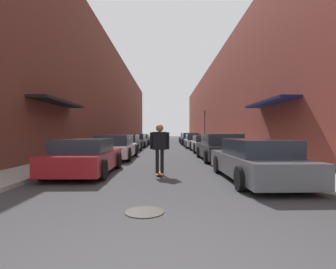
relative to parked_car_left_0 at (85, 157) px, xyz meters
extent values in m
plane|color=#38383A|center=(2.68, 17.48, -0.59)|extent=(131.86, 131.86, 0.00)
cube|color=gray|center=(-2.03, 23.48, -0.53)|extent=(1.80, 59.93, 0.12)
cube|color=gray|center=(7.39, 23.48, -0.53)|extent=(1.80, 59.93, 0.12)
cube|color=brown|center=(-4.93, 23.48, 4.84)|extent=(4.00, 59.93, 10.85)
cube|color=black|center=(-2.53, 4.00, 2.31)|extent=(1.00, 4.80, 0.12)
cube|color=brown|center=(10.29, 23.48, 4.32)|extent=(4.00, 59.93, 9.81)
cube|color=#141947|center=(7.89, 4.00, 2.31)|extent=(1.00, 4.80, 0.12)
cube|color=maroon|center=(0.00, 0.05, -0.12)|extent=(1.83, 4.04, 0.59)
cube|color=#232833|center=(0.00, -0.15, 0.40)|extent=(1.59, 2.11, 0.45)
cylinder|color=black|center=(-0.88, 1.30, -0.27)|extent=(0.18, 0.63, 0.63)
cylinder|color=black|center=(0.88, 1.30, -0.27)|extent=(0.18, 0.63, 0.63)
cylinder|color=black|center=(-0.88, -1.20, -0.27)|extent=(0.18, 0.63, 0.63)
cylinder|color=black|center=(0.88, -1.20, -0.27)|extent=(0.18, 0.63, 0.63)
cube|color=silver|center=(0.03, 5.15, -0.12)|extent=(1.89, 4.52, 0.56)
cube|color=#232833|center=(0.03, 4.92, 0.43)|extent=(1.66, 2.35, 0.54)
cylinder|color=black|center=(-0.90, 6.55, -0.24)|extent=(0.18, 0.69, 0.69)
cylinder|color=black|center=(0.95, 6.55, -0.24)|extent=(0.18, 0.69, 0.69)
cylinder|color=black|center=(-0.90, 3.75, -0.24)|extent=(0.18, 0.69, 0.69)
cylinder|color=black|center=(0.95, 3.75, -0.24)|extent=(0.18, 0.69, 0.69)
cube|color=#232326|center=(-0.19, 10.48, -0.10)|extent=(1.96, 4.61, 0.60)
cube|color=#232833|center=(-0.19, 10.25, 0.43)|extent=(1.71, 2.41, 0.47)
cylinder|color=black|center=(-1.12, 11.90, -0.25)|extent=(0.18, 0.67, 0.67)
cylinder|color=black|center=(0.75, 11.90, -0.25)|extent=(0.18, 0.67, 0.67)
cylinder|color=black|center=(-1.12, 9.06, -0.25)|extent=(0.18, 0.67, 0.67)
cylinder|color=black|center=(0.75, 9.06, -0.25)|extent=(0.18, 0.67, 0.67)
cube|color=#515459|center=(-0.08, 15.96, -0.13)|extent=(1.91, 4.56, 0.58)
cube|color=#232833|center=(-0.08, 15.74, 0.43)|extent=(1.65, 2.39, 0.53)
cylinder|color=black|center=(-0.97, 17.37, -0.29)|extent=(0.18, 0.60, 0.60)
cylinder|color=black|center=(0.81, 17.37, -0.29)|extent=(0.18, 0.60, 0.60)
cylinder|color=black|center=(-0.97, 14.56, -0.29)|extent=(0.18, 0.60, 0.60)
cylinder|color=black|center=(0.81, 14.56, -0.29)|extent=(0.18, 0.60, 0.60)
cube|color=black|center=(-0.13, 21.50, -0.12)|extent=(2.02, 4.62, 0.60)
cube|color=#232833|center=(-0.13, 21.27, 0.39)|extent=(1.73, 2.42, 0.42)
cylinder|color=black|center=(-1.06, 22.91, -0.29)|extent=(0.18, 0.60, 0.60)
cylinder|color=black|center=(0.80, 22.91, -0.29)|extent=(0.18, 0.60, 0.60)
cylinder|color=black|center=(-1.06, 20.08, -0.29)|extent=(0.18, 0.60, 0.60)
cylinder|color=black|center=(0.80, 20.08, -0.29)|extent=(0.18, 0.60, 0.60)
cube|color=#515459|center=(5.41, -1.20, -0.13)|extent=(1.84, 4.63, 0.59)
cube|color=#232833|center=(5.41, -1.43, 0.40)|extent=(1.58, 2.42, 0.47)
cylinder|color=black|center=(4.56, 0.22, -0.28)|extent=(0.18, 0.61, 0.61)
cylinder|color=black|center=(6.25, 0.22, -0.28)|extent=(0.18, 0.61, 0.61)
cylinder|color=black|center=(4.56, -2.62, -0.28)|extent=(0.18, 0.61, 0.61)
cylinder|color=black|center=(6.25, -2.62, -0.28)|extent=(0.18, 0.61, 0.61)
cube|color=#232326|center=(5.52, 4.41, -0.10)|extent=(1.91, 4.65, 0.63)
cube|color=#232833|center=(5.52, 4.18, 0.49)|extent=(1.68, 2.42, 0.55)
cylinder|color=black|center=(4.59, 5.85, -0.28)|extent=(0.18, 0.62, 0.62)
cylinder|color=black|center=(6.45, 5.85, -0.28)|extent=(0.18, 0.62, 0.62)
cylinder|color=black|center=(4.59, 2.97, -0.28)|extent=(0.18, 0.62, 0.62)
cylinder|color=black|center=(6.45, 2.97, -0.28)|extent=(0.18, 0.62, 0.62)
cube|color=#B7B7BC|center=(5.53, 9.94, -0.12)|extent=(1.75, 4.41, 0.56)
cube|color=#232833|center=(5.53, 9.72, 0.38)|extent=(1.54, 2.30, 0.43)
cylinder|color=black|center=(4.68, 11.30, -0.24)|extent=(0.18, 0.70, 0.70)
cylinder|color=black|center=(6.39, 11.30, -0.24)|extent=(0.18, 0.70, 0.70)
cylinder|color=black|center=(4.68, 8.57, -0.24)|extent=(0.18, 0.70, 0.70)
cylinder|color=black|center=(6.39, 8.57, -0.24)|extent=(0.18, 0.70, 0.70)
cube|color=#B7B7BC|center=(5.44, 15.20, -0.13)|extent=(1.89, 4.54, 0.56)
cube|color=#232833|center=(5.44, 14.97, 0.40)|extent=(1.65, 2.37, 0.51)
cylinder|color=black|center=(4.54, 16.60, -0.26)|extent=(0.18, 0.65, 0.65)
cylinder|color=black|center=(6.35, 16.60, -0.26)|extent=(0.18, 0.65, 0.65)
cylinder|color=black|center=(4.54, 13.79, -0.26)|extent=(0.18, 0.65, 0.65)
cylinder|color=black|center=(6.35, 13.79, -0.26)|extent=(0.18, 0.65, 0.65)
cube|color=navy|center=(5.40, 20.19, -0.05)|extent=(1.91, 4.14, 0.69)
cube|color=#232833|center=(5.40, 19.99, 0.53)|extent=(1.66, 2.17, 0.46)
cylinder|color=black|center=(4.49, 21.47, -0.23)|extent=(0.18, 0.72, 0.72)
cylinder|color=black|center=(6.31, 21.47, -0.23)|extent=(0.18, 0.72, 0.72)
cylinder|color=black|center=(4.49, 18.92, -0.23)|extent=(0.18, 0.72, 0.72)
cylinder|color=black|center=(6.31, 18.92, -0.23)|extent=(0.18, 0.72, 0.72)
cube|color=gray|center=(5.48, 25.49, -0.08)|extent=(1.86, 4.14, 0.63)
cube|color=#232833|center=(5.48, 25.29, 0.48)|extent=(1.61, 2.16, 0.48)
cylinder|color=black|center=(4.60, 26.77, -0.23)|extent=(0.18, 0.72, 0.72)
cylinder|color=black|center=(6.36, 26.77, -0.23)|extent=(0.18, 0.72, 0.72)
cylinder|color=black|center=(4.60, 24.22, -0.23)|extent=(0.18, 0.72, 0.72)
cylinder|color=black|center=(6.36, 24.22, -0.23)|extent=(0.18, 0.72, 0.72)
cube|color=brown|center=(2.54, -0.22, -0.52)|extent=(0.20, 0.78, 0.02)
cylinder|color=beige|center=(2.47, 0.03, -0.56)|extent=(0.03, 0.06, 0.06)
cylinder|color=beige|center=(2.62, 0.03, -0.56)|extent=(0.03, 0.06, 0.06)
cylinder|color=beige|center=(2.47, -0.47, -0.56)|extent=(0.03, 0.06, 0.06)
cylinder|color=beige|center=(2.62, -0.47, -0.56)|extent=(0.03, 0.06, 0.06)
cylinder|color=black|center=(2.46, -0.22, -0.13)|extent=(0.12, 0.12, 0.78)
cylinder|color=black|center=(2.62, -0.22, -0.13)|extent=(0.12, 0.12, 0.78)
cube|color=black|center=(2.54, -0.22, 0.56)|extent=(0.46, 0.21, 0.60)
sphere|color=#8C664C|center=(2.54, -0.22, 0.98)|extent=(0.25, 0.25, 0.25)
cylinder|color=black|center=(2.27, -0.22, 0.56)|extent=(0.09, 0.09, 0.56)
cylinder|color=black|center=(2.82, -0.22, 0.56)|extent=(0.09, 0.09, 0.56)
cylinder|color=#332D28|center=(2.37, -4.29, -0.58)|extent=(0.70, 0.70, 0.02)
cylinder|color=#2D2D2D|center=(7.14, 20.79, 1.41)|extent=(0.10, 0.10, 3.76)
cube|color=#332D0F|center=(7.14, 20.79, 3.07)|extent=(0.16, 0.16, 0.45)
sphere|color=red|center=(7.14, 20.70, 3.18)|extent=(0.11, 0.11, 0.11)
camera|label=1|loc=(2.76, -8.95, 0.85)|focal=28.00mm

